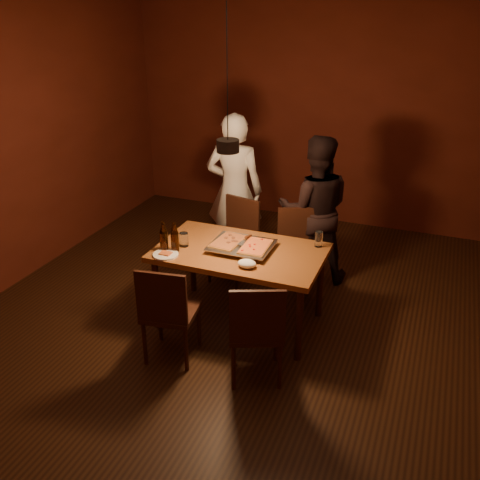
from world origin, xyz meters
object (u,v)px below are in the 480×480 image
(chair_far_left, at_px, (237,232))
(beer_bottle_a, at_px, (164,236))
(dining_table, at_px, (240,257))
(beer_bottle_b, at_px, (175,237))
(chair_far_right, at_px, (299,245))
(pizza_tray, at_px, (242,247))
(chair_near_left, at_px, (167,306))
(diner_dark, at_px, (315,210))
(diner_white, at_px, (234,191))
(plate_slice, at_px, (166,254))
(pendant_lamp, at_px, (228,145))
(chair_near_right, at_px, (257,324))

(chair_far_left, height_order, beer_bottle_a, beer_bottle_a)
(dining_table, distance_m, beer_bottle_b, 0.62)
(dining_table, height_order, chair_far_right, chair_far_right)
(pizza_tray, bearing_deg, beer_bottle_a, -153.54)
(chair_near_left, xyz_separation_m, pizza_tray, (0.34, 0.80, 0.24))
(chair_far_right, xyz_separation_m, diner_dark, (0.06, 0.35, 0.25))
(dining_table, bearing_deg, pizza_tray, 69.09)
(diner_white, bearing_deg, chair_near_left, 86.02)
(dining_table, xyz_separation_m, chair_far_right, (0.35, 0.75, -0.14))
(chair_near_left, xyz_separation_m, beer_bottle_b, (-0.20, 0.56, 0.35))
(chair_far_left, distance_m, plate_slice, 1.19)
(diner_dark, height_order, pendant_lamp, pendant_lamp)
(chair_near_right, relative_size, plate_slice, 2.43)
(pizza_tray, bearing_deg, chair_far_left, 117.68)
(pizza_tray, relative_size, diner_dark, 0.35)
(chair_near_right, bearing_deg, chair_far_left, 94.10)
(plate_slice, bearing_deg, pizza_tray, 31.86)
(chair_near_right, xyz_separation_m, beer_bottle_b, (-0.97, 0.54, 0.35))
(chair_near_left, height_order, beer_bottle_a, beer_bottle_a)
(beer_bottle_a, bearing_deg, chair_far_left, 75.16)
(chair_far_left, height_order, beer_bottle_b, beer_bottle_b)
(plate_slice, xyz_separation_m, diner_dark, (0.98, 1.44, 0.03))
(plate_slice, bearing_deg, pendant_lamp, 14.52)
(pizza_tray, xyz_separation_m, diner_dark, (0.40, 1.08, 0.02))
(beer_bottle_a, distance_m, beer_bottle_b, 0.10)
(dining_table, distance_m, plate_slice, 0.67)
(chair_near_left, relative_size, diner_dark, 0.31)
(chair_near_left, height_order, pizza_tray, chair_near_left)
(chair_far_left, relative_size, plate_slice, 2.24)
(pendant_lamp, bearing_deg, pizza_tray, 81.37)
(chair_far_right, xyz_separation_m, chair_near_right, (0.09, -1.51, 0.00))
(diner_white, bearing_deg, beer_bottle_b, 80.07)
(chair_near_left, distance_m, plate_slice, 0.55)
(beer_bottle_b, bearing_deg, pizza_tray, 24.22)
(diner_dark, bearing_deg, chair_near_left, 50.95)
(dining_table, height_order, plate_slice, plate_slice)
(beer_bottle_b, xyz_separation_m, pendant_lamp, (0.51, 0.03, 0.88))
(dining_table, relative_size, beer_bottle_b, 5.55)
(beer_bottle_b, distance_m, pendant_lamp, 1.01)
(dining_table, height_order, beer_bottle_b, beer_bottle_b)
(pendant_lamp, bearing_deg, chair_near_left, -117.93)
(dining_table, distance_m, chair_far_left, 0.89)
(pendant_lamp, bearing_deg, diner_dark, 71.67)
(chair_far_left, distance_m, beer_bottle_b, 1.10)
(dining_table, xyz_separation_m, pendant_lamp, (-0.03, -0.20, 1.08))
(dining_table, xyz_separation_m, chair_near_right, (0.43, -0.76, -0.14))
(chair_near_left, distance_m, diner_dark, 2.04)
(beer_bottle_b, distance_m, plate_slice, 0.17)
(chair_near_right, distance_m, beer_bottle_a, 1.23)
(chair_far_left, relative_size, chair_far_right, 0.92)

